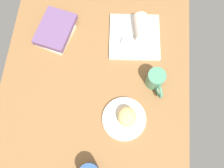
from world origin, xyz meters
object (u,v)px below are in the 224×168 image
at_px(book_stack, 55,31).
at_px(coffee_mug, 156,80).
at_px(square_plate, 135,37).
at_px(sauce_cup, 127,42).
at_px(round_plate, 124,119).
at_px(breakfast_wrap, 142,27).
at_px(scone_pastry, 127,116).

xyz_separation_m(book_stack, coffee_mug, (-0.22, -0.51, 0.02)).
distance_m(square_plate, sauce_cup, 0.06).
height_order(square_plate, book_stack, book_stack).
relative_size(square_plate, book_stack, 1.01).
height_order(square_plate, sauce_cup, sauce_cup).
distance_m(round_plate, breakfast_wrap, 0.46).
relative_size(book_stack, coffee_mug, 1.90).
bearing_deg(square_plate, coffee_mug, -155.17).
height_order(round_plate, coffee_mug, coffee_mug).
xyz_separation_m(round_plate, sauce_cup, (0.37, 0.02, 0.02)).
relative_size(breakfast_wrap, coffee_mug, 0.97).
distance_m(round_plate, scone_pastry, 0.04).
bearing_deg(book_stack, sauce_cup, -94.07).
xyz_separation_m(sauce_cup, book_stack, (0.03, 0.36, 0.00)).
distance_m(round_plate, sauce_cup, 0.37).
bearing_deg(sauce_cup, scone_pastry, -176.03).
xyz_separation_m(round_plate, book_stack, (0.40, 0.38, 0.02)).
relative_size(scone_pastry, coffee_mug, 0.72).
distance_m(square_plate, book_stack, 0.40).
bearing_deg(round_plate, book_stack, 43.41).
bearing_deg(sauce_cup, breakfast_wrap, -38.68).
relative_size(round_plate, sauce_cup, 3.50).
height_order(breakfast_wrap, book_stack, breakfast_wrap).
xyz_separation_m(scone_pastry, book_stack, (0.39, 0.39, -0.01)).
height_order(square_plate, coffee_mug, coffee_mug).
relative_size(sauce_cup, coffee_mug, 0.44).
bearing_deg(coffee_mug, round_plate, 145.33).
bearing_deg(scone_pastry, square_plate, -1.36).
bearing_deg(coffee_mug, sauce_cup, 37.11).
relative_size(scone_pastry, sauce_cup, 1.65).
relative_size(round_plate, coffee_mug, 1.53).
distance_m(breakfast_wrap, book_stack, 0.43).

